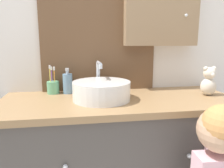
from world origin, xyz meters
TOP-DOWN VIEW (x-y plane):
  - wall_back at (0.02, 0.62)m, footprint 3.20×0.18m
  - vanity_counter at (0.00, 0.33)m, footprint 1.38×0.54m
  - sink_basin at (-0.11, 0.33)m, footprint 0.33×0.38m
  - toothbrush_holder at (-0.40, 0.53)m, footprint 0.08×0.08m
  - soap_dispenser at (-0.30, 0.52)m, footprint 0.06×0.06m
  - teddy_bear at (0.56, 0.33)m, footprint 0.10×0.08m

SIDE VIEW (x-z plane):
  - vanity_counter at x=0.00m, z-range 0.00..0.87m
  - toothbrush_holder at x=-0.40m, z-range 0.83..1.01m
  - sink_basin at x=-0.11m, z-range 0.82..1.03m
  - soap_dispenser at x=-0.30m, z-range 0.86..1.02m
  - teddy_bear at x=0.56m, z-range 0.87..1.05m
  - wall_back at x=0.02m, z-range 0.02..2.52m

